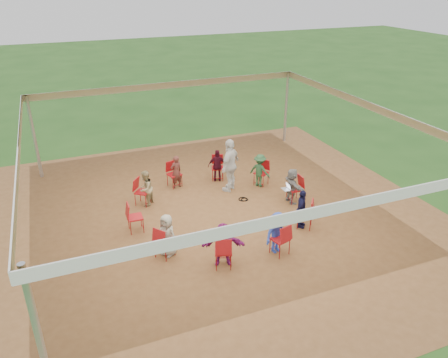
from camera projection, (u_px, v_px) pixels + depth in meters
name	position (u px, v px, depth m)	size (l,w,h in m)	color
ground	(220.00, 215.00, 13.37)	(80.00, 80.00, 0.00)	#204917
dirt_patch	(220.00, 215.00, 13.37)	(13.00, 13.00, 0.00)	brown
tent	(220.00, 143.00, 12.35)	(10.33, 10.33, 3.00)	#B2B2B7
chair_0	(295.00, 189.00, 13.98)	(0.42, 0.44, 0.90)	#AB1116
chair_1	(261.00, 173.00, 15.10)	(0.42, 0.44, 0.90)	#AB1116
chair_2	(218.00, 168.00, 15.48)	(0.42, 0.44, 0.90)	#AB1116
chair_3	(174.00, 174.00, 14.98)	(0.42, 0.44, 0.90)	#AB1116
chair_4	(142.00, 192.00, 13.80)	(0.42, 0.44, 0.90)	#AB1116
chair_5	(135.00, 217.00, 12.37)	(0.42, 0.44, 0.90)	#AB1116
chair_6	(164.00, 242.00, 11.25)	(0.42, 0.44, 0.90)	#AB1116
chair_7	(223.00, 251.00, 10.87)	(0.42, 0.44, 0.90)	#AB1116
chair_8	(280.00, 239.00, 11.37)	(0.42, 0.44, 0.90)	#AB1116
chair_9	(305.00, 214.00, 12.55)	(0.42, 0.44, 0.90)	#AB1116
person_seated_0	(292.00, 186.00, 13.88)	(1.08, 0.40, 1.17)	slate
person_seated_1	(260.00, 170.00, 14.95)	(0.75, 0.37, 1.17)	#254D2B
person_seated_2	(218.00, 166.00, 15.31)	(0.68, 0.35, 1.17)	#3F0C1A
person_seated_3	(176.00, 172.00, 14.84)	(0.43, 0.28, 1.17)	#562722
person_seated_4	(146.00, 188.00, 13.71)	(0.57, 0.33, 1.17)	tan
person_seated_5	(167.00, 235.00, 11.28)	(0.57, 0.32, 1.17)	#ABA796
person_seated_6	(223.00, 244.00, 10.92)	(1.08, 0.40, 1.17)	#861A67
person_seated_7	(277.00, 233.00, 11.39)	(0.75, 0.37, 1.17)	#2640AF
person_seated_8	(301.00, 209.00, 12.52)	(0.68, 0.35, 1.17)	#15153B
standing_person	(230.00, 165.00, 14.54)	(1.07, 0.55, 1.83)	silver
cable_coil	(244.00, 199.00, 14.26)	(0.37, 0.37, 0.03)	black
laptop	(287.00, 188.00, 13.84)	(0.24, 0.29, 0.20)	#B7B7BC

